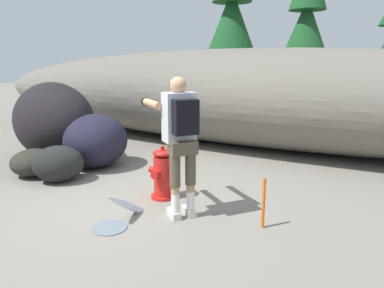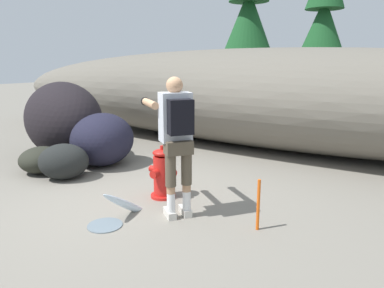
# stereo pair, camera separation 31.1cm
# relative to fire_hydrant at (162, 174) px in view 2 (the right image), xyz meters

# --- Properties ---
(ground_plane) EXTENTS (56.00, 56.00, 0.04)m
(ground_plane) POSITION_rel_fire_hydrant_xyz_m (-0.26, -0.28, -0.36)
(ground_plane) COLOR slate
(dirt_embankment) EXTENTS (16.29, 3.20, 2.18)m
(dirt_embankment) POSITION_rel_fire_hydrant_xyz_m (-0.26, 3.86, 0.75)
(dirt_embankment) COLOR #666056
(dirt_embankment) RESTS_ON ground_plane
(fire_hydrant) EXTENTS (0.44, 0.39, 0.75)m
(fire_hydrant) POSITION_rel_fire_hydrant_xyz_m (0.00, 0.00, 0.00)
(fire_hydrant) COLOR red
(fire_hydrant) RESTS_ON ground_plane
(hydrant_water_jet) EXTENTS (0.41, 1.16, 0.71)m
(hydrant_water_jet) POSITION_rel_fire_hydrant_xyz_m (0.00, -0.71, -0.28)
(hydrant_water_jet) COLOR silver
(hydrant_water_jet) RESTS_ON ground_plane
(utility_worker) EXTENTS (1.01, 0.89, 1.71)m
(utility_worker) POSITION_rel_fire_hydrant_xyz_m (0.52, -0.38, 0.74)
(utility_worker) COLOR beige
(utility_worker) RESTS_ON ground_plane
(boulder_large) EXTENTS (2.11, 1.78, 1.50)m
(boulder_large) POSITION_rel_fire_hydrant_xyz_m (-3.02, 0.71, 0.41)
(boulder_large) COLOR black
(boulder_large) RESTS_ON ground_plane
(boulder_mid) EXTENTS (1.01, 1.01, 0.58)m
(boulder_mid) POSITION_rel_fire_hydrant_xyz_m (-1.85, -0.24, -0.05)
(boulder_mid) COLOR black
(boulder_mid) RESTS_ON ground_plane
(boulder_small) EXTENTS (1.34, 1.45, 0.97)m
(boulder_small) POSITION_rel_fire_hydrant_xyz_m (-1.93, 0.69, 0.14)
(boulder_small) COLOR black
(boulder_small) RESTS_ON ground_plane
(boulder_outlier) EXTENTS (0.80, 0.81, 0.45)m
(boulder_outlier) POSITION_rel_fire_hydrant_xyz_m (-2.47, -0.23, -0.12)
(boulder_outlier) COLOR #272921
(boulder_outlier) RESTS_ON ground_plane
(pine_tree_far_left) EXTENTS (2.48, 2.48, 6.83)m
(pine_tree_far_left) POSITION_rel_fire_hydrant_xyz_m (-3.45, 10.16, 3.43)
(pine_tree_far_left) COLOR #47331E
(pine_tree_far_left) RESTS_ON ground_plane
(pine_tree_left) EXTENTS (1.85, 1.85, 5.46)m
(pine_tree_left) POSITION_rel_fire_hydrant_xyz_m (-0.11, 8.57, 2.83)
(pine_tree_left) COLOR #47331E
(pine_tree_left) RESTS_ON ground_plane
(survey_stake) EXTENTS (0.04, 0.04, 0.60)m
(survey_stake) POSITION_rel_fire_hydrant_xyz_m (1.53, -0.21, -0.04)
(survey_stake) COLOR #E55914
(survey_stake) RESTS_ON ground_plane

